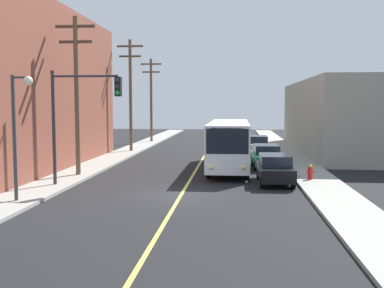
{
  "coord_description": "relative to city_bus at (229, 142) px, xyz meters",
  "views": [
    {
      "loc": [
        2.56,
        -21.95,
        4.37
      ],
      "look_at": [
        0.0,
        5.64,
        2.0
      ],
      "focal_mm": 43.1,
      "sensor_mm": 36.0,
      "label": 1
    }
  ],
  "objects": [
    {
      "name": "parked_car_silver",
      "position": [
        2.41,
        9.66,
        -0.98
      ],
      "size": [
        1.85,
        4.42,
        1.62
      ],
      "color": "#B7B7BC",
      "rests_on": "ground"
    },
    {
      "name": "utility_pole_mid",
      "position": [
        -9.14,
        10.24,
        3.89
      ],
      "size": [
        2.4,
        0.28,
        10.1
      ],
      "color": "brown",
      "rests_on": "sidewalk_left"
    },
    {
      "name": "utility_pole_far",
      "position": [
        -9.23,
        21.17,
        3.55
      ],
      "size": [
        2.4,
        0.28,
        9.45
      ],
      "color": "brown",
      "rests_on": "sidewalk_left"
    },
    {
      "name": "city_bus",
      "position": [
        0.0,
        0.0,
        0.0
      ],
      "size": [
        2.63,
        12.17,
        3.2
      ],
      "color": "silver",
      "rests_on": "ground"
    },
    {
      "name": "street_lamp_left",
      "position": [
        -9.03,
        -12.04,
        1.92
      ],
      "size": [
        0.98,
        0.4,
        5.5
      ],
      "color": "#38383D",
      "rests_on": "sidewalk_left"
    },
    {
      "name": "utility_pole_near",
      "position": [
        -9.08,
        -4.4,
        3.54
      ],
      "size": [
        2.4,
        0.28,
        9.44
      ],
      "color": "brown",
      "rests_on": "sidewalk_left"
    },
    {
      "name": "fire_hydrant",
      "position": [
        4.65,
        -5.0,
        -1.23
      ],
      "size": [
        0.44,
        0.26,
        0.84
      ],
      "color": "red",
      "rests_on": "sidewalk_right"
    },
    {
      "name": "sidewalk_left",
      "position": [
        -9.45,
        0.61,
        -1.74
      ],
      "size": [
        2.5,
        90.0,
        0.15
      ],
      "primitive_type": "cube",
      "color": "gray",
      "rests_on": "ground"
    },
    {
      "name": "parked_car_green",
      "position": [
        2.54,
        0.54,
        -0.98
      ],
      "size": [
        1.95,
        4.46,
        1.62
      ],
      "color": "#196038",
      "rests_on": "ground"
    },
    {
      "name": "parked_car_black",
      "position": [
        2.61,
        -5.74,
        -0.98
      ],
      "size": [
        1.86,
        4.42,
        1.62
      ],
      "color": "black",
      "rests_on": "ground"
    },
    {
      "name": "ground_plane",
      "position": [
        -2.2,
        -9.39,
        -1.82
      ],
      "size": [
        120.0,
        120.0,
        0.0
      ],
      "primitive_type": "plane",
      "color": "black"
    },
    {
      "name": "building_right_warehouse",
      "position": [
        12.29,
        12.48,
        1.44
      ],
      "size": [
        12.0,
        24.52,
        6.51
      ],
      "color": "gray",
      "rests_on": "ground"
    },
    {
      "name": "sidewalk_right",
      "position": [
        5.05,
        0.61,
        -1.74
      ],
      "size": [
        2.5,
        90.0,
        0.15
      ],
      "primitive_type": "cube",
      "color": "gray",
      "rests_on": "ground"
    },
    {
      "name": "traffic_signal_left_corner",
      "position": [
        -7.61,
        -7.88,
        2.49
      ],
      "size": [
        3.75,
        0.48,
        6.0
      ],
      "color": "#2D2D33",
      "rests_on": "sidewalk_left"
    },
    {
      "name": "lane_stripe_center",
      "position": [
        -2.2,
        5.61,
        -1.81
      ],
      "size": [
        0.16,
        60.0,
        0.01
      ],
      "primitive_type": "cube",
      "color": "#D8CC4C",
      "rests_on": "ground"
    }
  ]
}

